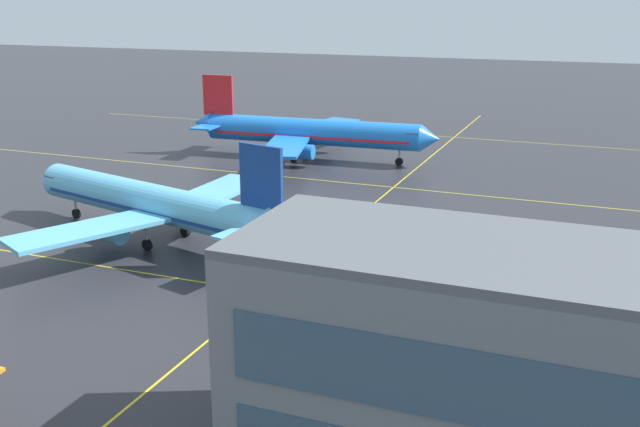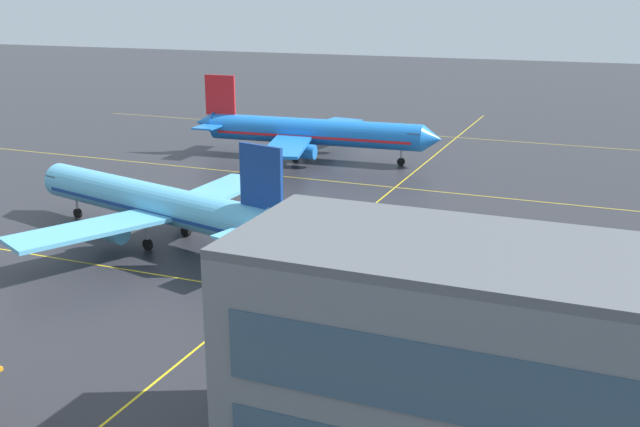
{
  "view_description": "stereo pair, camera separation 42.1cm",
  "coord_description": "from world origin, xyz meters",
  "views": [
    {
      "loc": [
        26.77,
        -15.76,
        25.21
      ],
      "look_at": [
        2.17,
        45.64,
        5.51
      ],
      "focal_mm": 40.94,
      "sensor_mm": 36.0,
      "label": 1
    },
    {
      "loc": [
        27.16,
        -15.6,
        25.21
      ],
      "look_at": [
        2.17,
        45.64,
        5.51
      ],
      "focal_mm": 40.94,
      "sensor_mm": 36.0,
      "label": 2
    }
  ],
  "objects": [
    {
      "name": "airliner_second_row",
      "position": [
        -17.22,
        46.82,
        4.17
      ],
      "size": [
        38.82,
        33.04,
        12.2
      ],
      "color": "#5BB7E5",
      "rests_on": "ground"
    },
    {
      "name": "airliner_third_row",
      "position": [
        -17.87,
        90.87,
        4.42
      ],
      "size": [
        41.6,
        35.84,
        12.94
      ],
      "color": "blue",
      "rests_on": "ground"
    },
    {
      "name": "taxiway_markings",
      "position": [
        0.0,
        58.26,
        0.0
      ],
      "size": [
        156.5,
        176.75,
        0.01
      ],
      "color": "yellow",
      "rests_on": "ground"
    }
  ]
}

